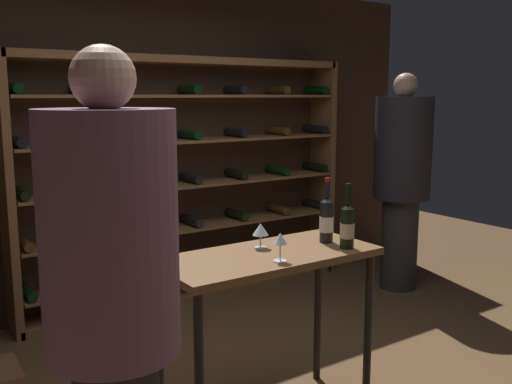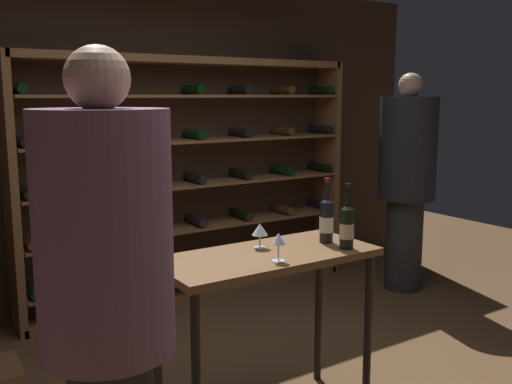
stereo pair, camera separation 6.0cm
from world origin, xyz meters
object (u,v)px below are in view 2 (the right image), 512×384
(wine_rack, at_px, (194,181))
(wine_glass_stemmed_right, at_px, (260,230))
(wine_bottle_green_slim, at_px, (326,220))
(wine_glass_stemmed_center, at_px, (278,240))
(tasting_table, at_px, (267,276))
(person_bystander_dark_jacket, at_px, (407,173))
(person_guest_khaki, at_px, (107,289))
(wine_bottle_gold_foil, at_px, (347,226))

(wine_rack, distance_m, wine_glass_stemmed_right, 1.99)
(wine_bottle_green_slim, xyz_separation_m, wine_glass_stemmed_center, (-0.44, -0.16, -0.02))
(tasting_table, height_order, person_bystander_dark_jacket, person_bystander_dark_jacket)
(person_guest_khaki, bearing_deg, wine_glass_stemmed_center, 135.11)
(tasting_table, relative_size, person_bystander_dark_jacket, 0.60)
(tasting_table, distance_m, wine_bottle_gold_foil, 0.50)
(tasting_table, distance_m, wine_glass_stemmed_right, 0.25)
(wine_glass_stemmed_right, bearing_deg, wine_glass_stemmed_center, -104.18)
(wine_bottle_gold_foil, height_order, wine_glass_stemmed_center, wine_bottle_gold_foil)
(person_guest_khaki, distance_m, wine_bottle_gold_foil, 1.42)
(wine_rack, xyz_separation_m, person_guest_khaki, (-1.61, -2.41, 0.03))
(person_guest_khaki, distance_m, wine_bottle_green_slim, 1.45)
(person_guest_khaki, bearing_deg, person_bystander_dark_jacket, 145.49)
(wine_rack, distance_m, wine_bottle_green_slim, 2.02)
(person_bystander_dark_jacket, height_order, wine_bottle_gold_foil, person_bystander_dark_jacket)
(person_guest_khaki, bearing_deg, wine_rack, 176.64)
(tasting_table, bearing_deg, wine_bottle_gold_foil, -21.36)
(wine_glass_stemmed_right, bearing_deg, wine_bottle_green_slim, -15.85)
(wine_bottle_green_slim, bearing_deg, wine_rack, 83.76)
(wine_bottle_gold_foil, height_order, wine_glass_stemmed_right, wine_bottle_gold_foil)
(tasting_table, bearing_deg, wine_glass_stemmed_right, 76.19)
(tasting_table, xyz_separation_m, person_guest_khaki, (-0.99, -0.41, 0.24))
(tasting_table, xyz_separation_m, wine_bottle_green_slim, (0.40, -0.00, 0.25))
(wine_bottle_gold_foil, xyz_separation_m, wine_glass_stemmed_right, (-0.38, 0.27, -0.03))
(wine_rack, xyz_separation_m, wine_bottle_green_slim, (-0.22, -2.01, 0.05))
(tasting_table, height_order, wine_bottle_green_slim, wine_bottle_green_slim)
(wine_bottle_gold_foil, distance_m, wine_glass_stemmed_center, 0.45)
(wine_bottle_green_slim, bearing_deg, tasting_table, 180.00)
(person_bystander_dark_jacket, height_order, wine_glass_stemmed_right, person_bystander_dark_jacket)
(wine_bottle_green_slim, height_order, wine_glass_stemmed_center, wine_bottle_green_slim)
(person_bystander_dark_jacket, distance_m, wine_bottle_gold_foil, 2.29)
(wine_bottle_green_slim, distance_m, wine_glass_stemmed_center, 0.47)
(tasting_table, height_order, person_guest_khaki, person_guest_khaki)
(wine_bottle_green_slim, xyz_separation_m, wine_glass_stemmed_right, (-0.37, 0.11, -0.03))
(tasting_table, bearing_deg, wine_rack, 72.82)
(wine_rack, relative_size, wine_glass_stemmed_right, 22.50)
(wine_rack, bearing_deg, person_guest_khaki, -123.77)
(wine_glass_stemmed_right, height_order, wine_glass_stemmed_center, wine_glass_stemmed_center)
(person_guest_khaki, distance_m, wine_glass_stemmed_center, 0.99)
(wine_glass_stemmed_center, bearing_deg, wine_bottle_green_slim, 19.82)
(person_guest_khaki, xyz_separation_m, wine_bottle_gold_foil, (1.40, 0.25, 0.01))
(wine_rack, height_order, wine_glass_stemmed_right, wine_rack)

